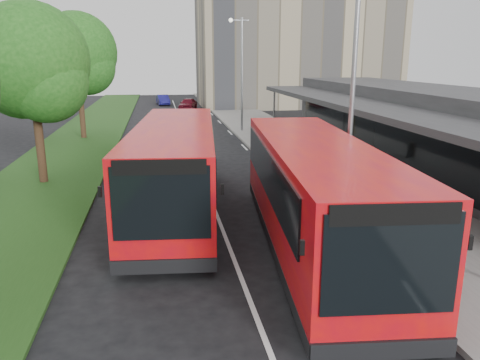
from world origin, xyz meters
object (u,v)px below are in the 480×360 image
(tree_mid, at_px, (32,68))
(lamp_post_near, at_px, (351,80))
(litter_bin, at_px, (299,153))
(bollard, at_px, (265,128))
(bus_main, at_px, (315,196))
(car_far, at_px, (163,100))
(lamp_post_far, at_px, (241,67))
(bus_second, at_px, (176,168))
(car_near, at_px, (188,104))
(tree_far, at_px, (77,58))

(tree_mid, bearing_deg, lamp_post_near, -32.36)
(litter_bin, bearing_deg, bollard, 90.15)
(lamp_post_near, distance_m, litter_bin, 9.92)
(bus_main, bearing_deg, car_far, 100.41)
(litter_bin, distance_m, car_far, 33.93)
(tree_mid, height_order, litter_bin, tree_mid)
(bollard, bearing_deg, lamp_post_far, 110.33)
(bus_main, bearing_deg, tree_mid, 141.64)
(tree_mid, distance_m, bollard, 16.32)
(lamp_post_far, xyz_separation_m, bus_main, (-1.73, -22.02, -3.11))
(bus_second, bearing_deg, car_near, 91.27)
(bus_main, distance_m, bollard, 19.22)
(bus_second, bearing_deg, bus_main, -41.90)
(lamp_post_near, bearing_deg, bollard, 86.20)
(bus_second, bearing_deg, car_far, 95.54)
(lamp_post_far, bearing_deg, litter_bin, -84.08)
(bollard, bearing_deg, car_near, 101.44)
(bus_second, relative_size, litter_bin, 14.14)
(bus_main, bearing_deg, litter_bin, 80.91)
(lamp_post_near, height_order, car_near, lamp_post_near)
(tree_far, distance_m, car_near, 19.97)
(lamp_post_far, bearing_deg, tree_far, -175.13)
(litter_bin, height_order, bollard, bollard)
(lamp_post_far, bearing_deg, car_far, 103.69)
(bus_second, bearing_deg, tree_far, 114.03)
(tree_mid, xyz_separation_m, bollard, (12.26, 9.90, -4.25))
(car_far, bearing_deg, litter_bin, -85.74)
(lamp_post_far, distance_m, bollard, 5.15)
(tree_mid, height_order, car_near, tree_mid)
(bollard, xyz_separation_m, car_far, (-6.54, 25.26, -0.12))
(tree_mid, bearing_deg, lamp_post_far, 49.32)
(car_far, bearing_deg, tree_far, -110.75)
(tree_mid, bearing_deg, bus_second, -41.41)
(car_far, bearing_deg, lamp_post_near, -89.58)
(lamp_post_near, bearing_deg, bus_main, -130.56)
(bus_second, xyz_separation_m, car_far, (0.07, 40.14, -1.02))
(tree_mid, height_order, bus_main, tree_mid)
(bus_second, height_order, car_near, bus_second)
(tree_far, relative_size, litter_bin, 10.49)
(tree_far, bearing_deg, tree_mid, -90.00)
(tree_far, xyz_separation_m, car_far, (5.71, 23.17, -4.81))
(tree_far, distance_m, lamp_post_near, 22.07)
(lamp_post_far, height_order, car_near, lamp_post_far)
(tree_mid, distance_m, lamp_post_near, 13.18)
(car_near, bearing_deg, litter_bin, -64.77)
(tree_far, height_order, lamp_post_far, tree_far)
(tree_far, bearing_deg, lamp_post_far, 4.87)
(bus_main, bearing_deg, bus_second, 138.11)
(bus_second, distance_m, car_near, 34.62)
(bus_main, height_order, car_far, bus_main)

